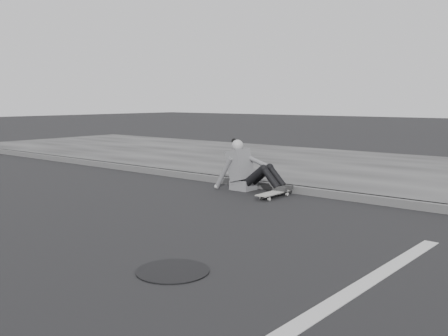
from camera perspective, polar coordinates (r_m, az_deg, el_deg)
name	(u,v)px	position (r m, az deg, el deg)	size (l,w,h in m)	color
ground	(172,218)	(6.58, -5.93, -5.76)	(80.00, 80.00, 0.00)	black
curb	(279,187)	(8.55, 6.36, -2.20)	(24.00, 0.16, 0.12)	#454545
sidewalk	(355,168)	(11.19, 14.74, -0.05)	(24.00, 6.00, 0.12)	#373737
manhole	(173,271)	(4.62, -5.88, -11.62)	(0.66, 0.66, 0.01)	black
skateboard	(274,193)	(7.95, 5.77, -2.88)	(0.20, 0.78, 0.09)	#A3A29D
seated_woman	(246,169)	(8.52, 2.57, -0.16)	(1.38, 0.46, 0.88)	#58585B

